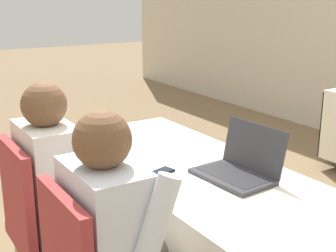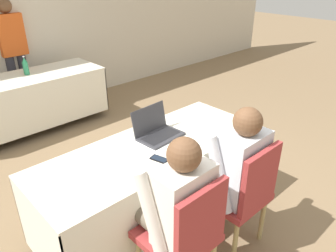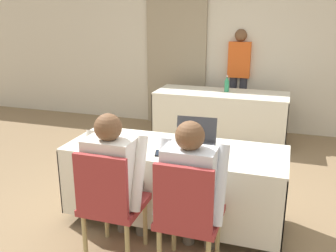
% 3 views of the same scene
% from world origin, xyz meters
% --- Properties ---
extents(conference_table_near, '(1.90, 0.72, 0.72)m').
position_xyz_m(conference_table_near, '(0.00, 0.00, 0.55)').
color(conference_table_near, silver).
rests_on(conference_table_near, ground_plane).
extents(laptop, '(0.38, 0.29, 0.23)m').
position_xyz_m(laptop, '(0.15, 0.09, 0.77)').
color(laptop, '#333338').
rests_on(laptop, conference_table_near).
extents(cell_phone, '(0.10, 0.15, 0.01)m').
position_xyz_m(cell_phone, '(-0.08, -0.18, 0.73)').
color(cell_phone, black).
rests_on(cell_phone, conference_table_near).
extents(paper_beside_laptop, '(0.32, 0.36, 0.00)m').
position_xyz_m(paper_beside_laptop, '(0.09, -0.02, 0.72)').
color(paper_beside_laptop, white).
rests_on(paper_beside_laptop, conference_table_near).
extents(paper_centre_table, '(0.31, 0.35, 0.00)m').
position_xyz_m(paper_centre_table, '(-0.11, 0.08, 0.72)').
color(paper_centre_table, white).
rests_on(paper_centre_table, conference_table_near).
extents(chair_near_left, '(0.44, 0.44, 0.91)m').
position_xyz_m(chair_near_left, '(-0.30, -0.67, 0.50)').
color(chair_near_left, tan).
rests_on(chair_near_left, ground_plane).
extents(person_checkered_shirt, '(0.50, 0.52, 1.17)m').
position_xyz_m(person_checkered_shirt, '(-0.30, -0.56, 0.66)').
color(person_checkered_shirt, '#665B4C').
rests_on(person_checkered_shirt, ground_plane).
extents(person_white_shirt, '(0.50, 0.52, 1.17)m').
position_xyz_m(person_white_shirt, '(0.30, -0.56, 0.66)').
color(person_white_shirt, '#665B4C').
rests_on(person_white_shirt, ground_plane).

